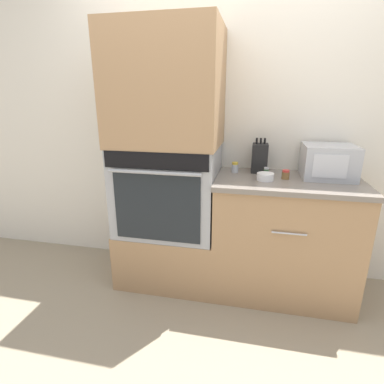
# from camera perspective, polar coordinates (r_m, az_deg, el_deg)

# --- Properties ---
(ground_plane) EXTENTS (12.00, 12.00, 0.00)m
(ground_plane) POSITION_cam_1_polar(r_m,az_deg,el_deg) (2.39, 3.48, -20.43)
(ground_plane) COLOR gray
(wall_back) EXTENTS (8.00, 0.05, 2.50)m
(wall_back) POSITION_cam_1_polar(r_m,az_deg,el_deg) (2.51, 6.27, 12.51)
(wall_back) COLOR silver
(wall_back) RESTS_ON ground_plane
(oven_cabinet_base) EXTENTS (0.78, 0.60, 0.44)m
(oven_cabinet_base) POSITION_cam_1_polar(r_m,az_deg,el_deg) (2.58, -4.18, -11.35)
(oven_cabinet_base) COLOR #A87F56
(oven_cabinet_base) RESTS_ON ground_plane
(wall_oven) EXTENTS (0.76, 0.64, 0.68)m
(wall_oven) POSITION_cam_1_polar(r_m,az_deg,el_deg) (2.36, -4.51, 0.64)
(wall_oven) COLOR #9EA0A5
(wall_oven) RESTS_ON oven_cabinet_base
(oven_cabinet_upper) EXTENTS (0.78, 0.60, 0.82)m
(oven_cabinet_upper) POSITION_cam_1_polar(r_m,az_deg,el_deg) (2.26, -4.96, 19.21)
(oven_cabinet_upper) COLOR #A87F56
(oven_cabinet_upper) RESTS_ON wall_oven
(counter_unit) EXTENTS (1.03, 0.63, 0.91)m
(counter_unit) POSITION_cam_1_polar(r_m,az_deg,el_deg) (2.40, 16.95, -8.17)
(counter_unit) COLOR #A87F56
(counter_unit) RESTS_ON ground_plane
(microwave) EXTENTS (0.35, 0.34, 0.24)m
(microwave) POSITION_cam_1_polar(r_m,az_deg,el_deg) (2.37, 24.50, 5.33)
(microwave) COLOR #B2B5BA
(microwave) RESTS_ON counter_unit
(knife_block) EXTENTS (0.12, 0.14, 0.26)m
(knife_block) POSITION_cam_1_polar(r_m,az_deg,el_deg) (2.39, 12.75, 6.36)
(knife_block) COLOR black
(knife_block) RESTS_ON counter_unit
(bowl) EXTENTS (0.12, 0.12, 0.05)m
(bowl) POSITION_cam_1_polar(r_m,az_deg,el_deg) (2.17, 13.79, 2.87)
(bowl) COLOR white
(bowl) RESTS_ON counter_unit
(condiment_jar_near) EXTENTS (0.05, 0.05, 0.07)m
(condiment_jar_near) POSITION_cam_1_polar(r_m,az_deg,el_deg) (2.24, 17.41, 3.18)
(condiment_jar_near) COLOR brown
(condiment_jar_near) RESTS_ON counter_unit
(condiment_jar_mid) EXTENTS (0.04, 0.04, 0.06)m
(condiment_jar_mid) POSITION_cam_1_polar(r_m,az_deg,el_deg) (2.29, 13.94, 3.79)
(condiment_jar_mid) COLOR #427047
(condiment_jar_mid) RESTS_ON counter_unit
(condiment_jar_far) EXTENTS (0.05, 0.05, 0.08)m
(condiment_jar_far) POSITION_cam_1_polar(r_m,az_deg,el_deg) (2.35, 8.18, 4.66)
(condiment_jar_far) COLOR silver
(condiment_jar_far) RESTS_ON counter_unit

